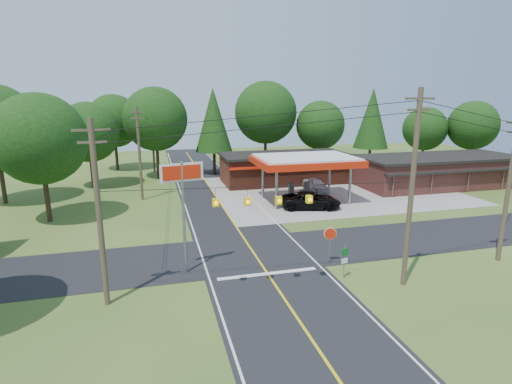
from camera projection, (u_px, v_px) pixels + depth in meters
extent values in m
plane|color=#39581F|center=(254.00, 253.00, 28.77)|extent=(120.00, 120.00, 0.00)
cube|color=black|center=(254.00, 253.00, 28.77)|extent=(8.00, 120.00, 0.02)
cube|color=black|center=(254.00, 253.00, 28.77)|extent=(70.00, 7.00, 0.02)
cube|color=yellow|center=(254.00, 253.00, 28.76)|extent=(0.15, 110.00, 0.00)
cylinder|color=gray|center=(276.00, 189.00, 39.39)|extent=(0.28, 0.28, 4.20)
cylinder|color=gray|center=(263.00, 179.00, 44.09)|extent=(0.28, 0.28, 4.20)
cylinder|color=gray|center=(350.00, 185.00, 41.35)|extent=(0.28, 0.28, 4.20)
cylinder|color=gray|center=(329.00, 176.00, 46.06)|extent=(0.28, 0.28, 4.20)
cube|color=red|center=(306.00, 161.00, 42.20)|extent=(10.60, 7.40, 0.70)
cube|color=white|center=(306.00, 157.00, 42.11)|extent=(10.00, 7.00, 0.25)
cube|color=#9E9B93|center=(311.00, 204.00, 41.49)|extent=(3.20, 0.90, 0.22)
cube|color=#3F3F44|center=(303.00, 197.00, 41.08)|extent=(0.55, 0.45, 1.50)
cube|color=#3F3F44|center=(319.00, 196.00, 41.52)|extent=(0.55, 0.45, 1.50)
cube|color=#9E9B93|center=(299.00, 196.00, 44.88)|extent=(3.20, 0.90, 0.22)
cube|color=#3F3F44|center=(291.00, 189.00, 44.47)|extent=(0.55, 0.45, 1.50)
cube|color=#3F3F44|center=(306.00, 188.00, 44.91)|extent=(0.55, 0.45, 1.50)
cube|color=#5E291A|center=(284.00, 169.00, 52.46)|extent=(16.00, 7.00, 3.50)
cube|color=black|center=(284.00, 154.00, 52.02)|extent=(16.40, 7.40, 0.30)
cube|color=red|center=(294.00, 166.00, 48.85)|extent=(16.00, 0.50, 0.25)
cube|color=#3D1C19|center=(437.00, 172.00, 50.30)|extent=(20.00, 8.00, 3.50)
cube|color=black|center=(439.00, 157.00, 49.85)|extent=(20.40, 8.40, 0.30)
cube|color=black|center=(463.00, 171.00, 46.15)|extent=(20.00, 0.70, 0.25)
cylinder|color=#473828|center=(411.00, 191.00, 22.69)|extent=(0.30, 0.30, 11.50)
cube|color=#473828|center=(420.00, 98.00, 21.49)|extent=(1.80, 0.12, 0.12)
cube|color=#473828|center=(419.00, 110.00, 21.63)|extent=(1.40, 0.12, 0.12)
cylinder|color=#473828|center=(99.00, 216.00, 20.57)|extent=(0.30, 0.30, 10.00)
cube|color=#473828|center=(91.00, 130.00, 19.54)|extent=(1.80, 0.12, 0.12)
cube|color=#473828|center=(92.00, 142.00, 19.68)|extent=(1.40, 0.12, 0.12)
cylinder|color=#473828|center=(140.00, 154.00, 42.58)|extent=(0.30, 0.30, 10.00)
cube|color=#473828|center=(137.00, 112.00, 41.55)|extent=(1.80, 0.12, 0.12)
cube|color=#473828|center=(137.00, 118.00, 41.69)|extent=(1.40, 0.12, 0.12)
cylinder|color=#473828|center=(508.00, 190.00, 26.36)|extent=(0.30, 0.30, 10.00)
cylinder|color=#473828|center=(153.00, 140.00, 59.00)|extent=(0.30, 0.30, 9.50)
cube|color=yellow|center=(215.00, 203.00, 21.25)|extent=(0.32, 0.32, 0.42)
cube|color=yellow|center=(247.00, 201.00, 21.48)|extent=(0.32, 0.32, 0.42)
cube|color=yellow|center=(279.00, 200.00, 21.71)|extent=(0.32, 0.32, 0.42)
cube|color=yellow|center=(309.00, 199.00, 21.94)|extent=(0.32, 0.32, 0.42)
cylinder|color=#332316|center=(92.00, 171.00, 49.34)|extent=(0.44, 0.44, 3.96)
sphere|color=black|center=(88.00, 132.00, 48.21)|extent=(7.26, 7.26, 7.26)
cylinder|color=#332316|center=(158.00, 161.00, 54.98)|extent=(0.44, 0.44, 4.68)
sphere|color=black|center=(155.00, 119.00, 53.65)|extent=(8.58, 8.58, 8.58)
cylinder|color=#332316|center=(214.00, 159.00, 57.93)|extent=(0.44, 0.44, 4.32)
cone|color=black|center=(213.00, 120.00, 56.61)|extent=(5.28, 5.28, 9.00)
cylinder|color=#332316|center=(265.00, 154.00, 60.75)|extent=(0.44, 0.44, 5.04)
sphere|color=black|center=(266.00, 113.00, 59.32)|extent=(9.24, 9.24, 9.24)
cylinder|color=#332316|center=(319.00, 157.00, 60.96)|extent=(0.44, 0.44, 3.96)
sphere|color=black|center=(320.00, 125.00, 59.83)|extent=(7.26, 7.26, 7.26)
cylinder|color=#332316|center=(370.00, 155.00, 61.94)|extent=(0.44, 0.44, 4.32)
cone|color=black|center=(372.00, 118.00, 60.63)|extent=(5.28, 5.28, 9.00)
cylinder|color=#332316|center=(422.00, 157.00, 62.11)|extent=(0.44, 0.44, 3.60)
sphere|color=black|center=(425.00, 129.00, 61.08)|extent=(6.60, 6.60, 6.60)
cylinder|color=#332316|center=(469.00, 157.00, 60.72)|extent=(0.44, 0.44, 3.96)
sphere|color=black|center=(473.00, 125.00, 59.59)|extent=(7.26, 7.26, 7.26)
cylinder|color=#332316|center=(47.00, 198.00, 35.63)|extent=(0.44, 0.44, 4.32)
sphere|color=black|center=(40.00, 139.00, 34.40)|extent=(7.92, 7.92, 7.92)
cylinder|color=#332316|center=(3.00, 182.00, 41.64)|extent=(0.44, 0.44, 4.68)
cylinder|color=#332316|center=(117.00, 156.00, 61.08)|extent=(0.44, 0.44, 4.32)
sphere|color=black|center=(114.00, 121.00, 59.85)|extent=(7.92, 7.92, 7.92)
imported|color=black|center=(311.00, 201.00, 40.08)|extent=(7.20, 7.20, 1.65)
imported|color=silver|center=(316.00, 185.00, 47.54)|extent=(4.65, 4.65, 1.47)
cylinder|color=gray|center=(184.00, 219.00, 24.82)|extent=(0.18, 0.18, 7.20)
cube|color=white|center=(182.00, 172.00, 24.14)|extent=(2.64, 0.58, 1.13)
cube|color=red|center=(182.00, 173.00, 24.09)|extent=(2.32, 0.50, 0.87)
cylinder|color=gray|center=(330.00, 246.00, 26.77)|extent=(0.07, 0.07, 2.41)
cylinder|color=gray|center=(344.00, 261.00, 24.50)|extent=(0.06, 0.06, 2.29)
cube|color=#0C591E|center=(345.00, 252.00, 24.32)|extent=(0.46, 0.13, 0.47)
cube|color=white|center=(345.00, 261.00, 24.45)|extent=(0.46, 0.13, 0.31)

